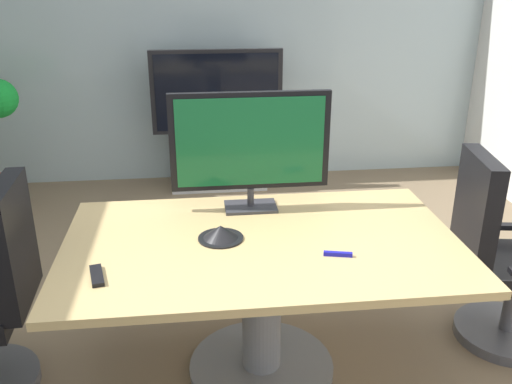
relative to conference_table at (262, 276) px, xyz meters
The scene contains 9 objects.
ground_plane 0.59m from the conference_table, 118.91° to the left, with size 6.75×6.75×0.00m, color #7A664C.
wall_back_glass_partition 3.18m from the conference_table, 91.76° to the left, with size 5.35×0.10×2.93m, color #9EB2B7.
conference_table is the anchor object (origin of this frame).
office_chair_right 1.33m from the conference_table, ahead, with size 0.63×0.61×1.09m.
tv_monitor 0.68m from the conference_table, 91.87° to the left, with size 0.84×0.18×0.64m.
wall_display_unit 2.69m from the conference_table, 91.73° to the left, with size 1.20×0.36×1.31m.
conference_phone 0.30m from the conference_table, 169.38° to the left, with size 0.22×0.22×0.07m.
remote_control 0.81m from the conference_table, 160.19° to the right, with size 0.05×0.17×0.02m, color black.
whiteboard_marker 0.43m from the conference_table, 31.38° to the right, with size 0.13×0.02×0.02m, color #1919A5.
Camera 1 is at (-0.21, -2.54, 1.97)m, focal length 38.97 mm.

